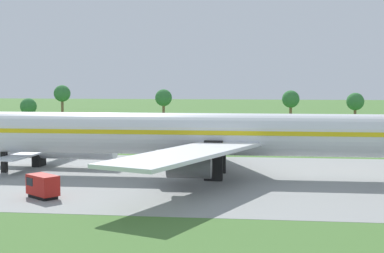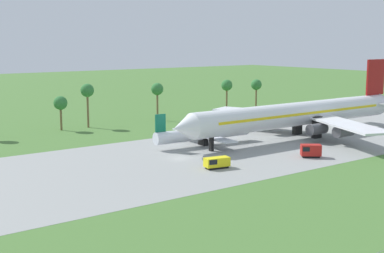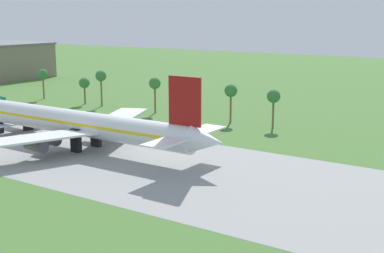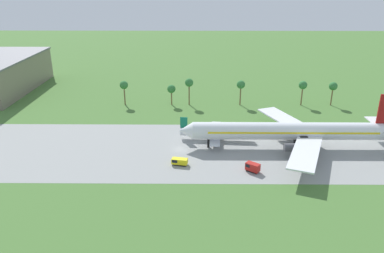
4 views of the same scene
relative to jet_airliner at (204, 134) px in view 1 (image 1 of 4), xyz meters
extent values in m
cylinder|color=white|center=(-1.62, 0.00, 0.06)|extent=(63.78, 5.65, 5.65)
cube|color=yellow|center=(-1.62, 0.00, 0.48)|extent=(54.21, 5.76, 0.56)
cube|color=white|center=(-0.51, -13.18, -0.93)|extent=(16.68, 27.18, 0.44)
cube|color=white|center=(-0.51, 13.18, -0.93)|extent=(16.68, 27.18, 0.44)
cylinder|color=#4C4C51|center=(-2.71, -6.77, -2.60)|extent=(5.08, 2.54, 2.54)
cylinder|color=#4C4C51|center=(-0.43, -12.42, -2.60)|extent=(5.08, 2.54, 2.54)
cylinder|color=#4C4C51|center=(-2.71, 6.77, -2.60)|extent=(5.08, 2.54, 2.54)
cylinder|color=#4C4C51|center=(-0.43, 12.42, -2.60)|extent=(5.08, 2.54, 2.54)
cube|color=black|center=(-28.40, 0.00, -3.12)|extent=(0.70, 0.90, 5.22)
cube|color=black|center=(1.57, -3.10, -3.12)|extent=(2.40, 1.20, 5.22)
cube|color=black|center=(1.57, 3.10, -3.12)|extent=(2.40, 1.20, 5.22)
cylinder|color=silver|center=(-25.75, 6.22, -3.12)|extent=(24.33, 4.61, 2.74)
cube|color=silver|center=(-25.75, 6.22, -3.39)|extent=(4.97, 21.96, 0.24)
cube|color=black|center=(-25.75, 6.22, -4.42)|extent=(1.39, 2.56, 2.61)
cube|color=black|center=(-16.25, -16.73, -5.53)|extent=(3.76, 3.50, 0.40)
cube|color=#B21E19|center=(-16.25, -16.73, -4.22)|extent=(4.35, 4.02, 2.22)
cube|color=black|center=(-17.10, -16.06, -3.89)|extent=(2.35, 2.46, 0.90)
cylinder|color=brown|center=(26.54, 44.37, -1.73)|extent=(0.56, 0.56, 7.99)
sphere|color=#337538|center=(26.54, 44.37, 2.86)|extent=(3.60, 3.60, 3.60)
cylinder|color=brown|center=(-13.12, 44.37, -1.42)|extent=(0.56, 0.56, 8.62)
sphere|color=#337538|center=(-13.12, 44.37, 3.49)|extent=(3.60, 3.60, 3.60)
cylinder|color=brown|center=(-43.08, 44.37, -2.43)|extent=(0.56, 0.56, 6.59)
sphere|color=#337538|center=(-43.08, 44.37, 1.46)|extent=(3.60, 3.60, 3.60)
cylinder|color=brown|center=(13.54, 44.37, -1.51)|extent=(0.56, 0.56, 8.44)
sphere|color=#337538|center=(13.54, 44.37, 3.31)|extent=(3.60, 3.60, 3.60)
cylinder|color=brown|center=(-35.39, 44.37, -1.00)|extent=(0.56, 0.56, 9.45)
sphere|color=#337538|center=(-35.39, 44.37, 4.32)|extent=(3.60, 3.60, 3.60)
camera|label=1|loc=(7.98, -78.57, 7.51)|focal=55.00mm
camera|label=2|loc=(-98.01, -86.57, 17.40)|focal=50.00mm
camera|label=3|loc=(86.43, -83.79, 24.17)|focal=50.00mm
camera|label=4|loc=(-32.72, -111.84, 45.64)|focal=35.00mm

